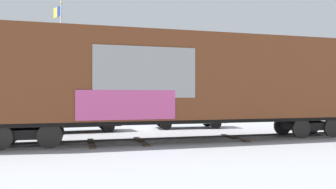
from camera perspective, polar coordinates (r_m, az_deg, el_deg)
name	(u,v)px	position (r m, az deg, el deg)	size (l,w,h in m)	color
ground_plane	(203,140)	(14.97, 5.94, -7.69)	(260.00, 260.00, 0.00)	#B2B5BC
track	(212,139)	(15.12, 7.53, -7.46)	(60.02, 3.20, 0.08)	#4C4742
freight_car	(183,79)	(14.54, 2.59, 2.68)	(17.86, 3.27, 4.75)	brown
flagpole	(60,49)	(24.13, -17.86, 7.35)	(0.63, 1.22, 8.33)	silver
hillside	(92,80)	(89.26, -12.81, 2.38)	(131.14, 32.98, 16.65)	gray
parked_car_black	(78,117)	(18.69, -15.12, -3.76)	(4.40, 2.03, 1.57)	black
parked_car_silver	(187,114)	(20.22, 3.30, -3.33)	(4.51, 2.24, 1.69)	#B7BABF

